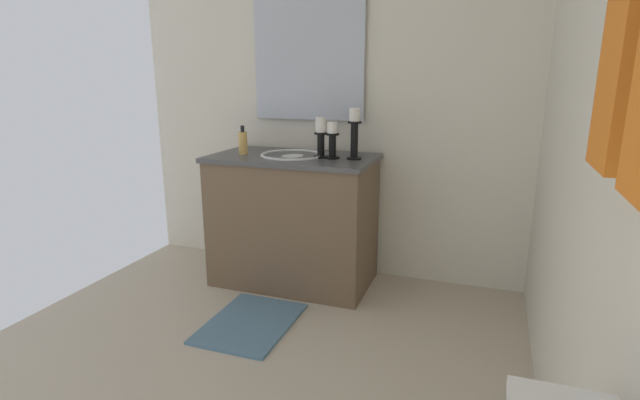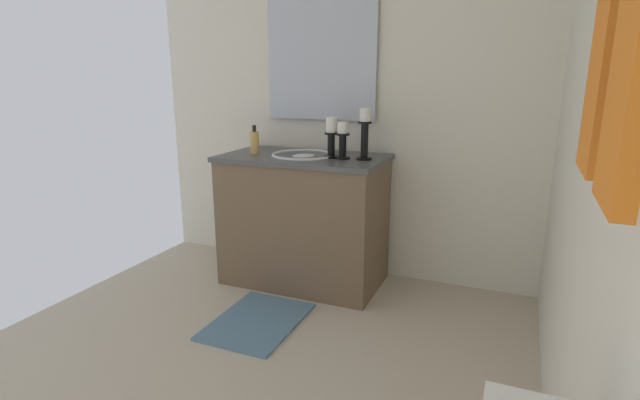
{
  "view_description": "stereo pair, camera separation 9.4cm",
  "coord_description": "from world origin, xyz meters",
  "px_view_note": "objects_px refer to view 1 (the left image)",
  "views": [
    {
      "loc": [
        1.47,
        1.04,
        1.32
      ],
      "look_at": [
        -0.17,
        0.46,
        0.87
      ],
      "focal_mm": 27.05,
      "sensor_mm": 36.0,
      "label": 1
    },
    {
      "loc": [
        1.43,
        1.13,
        1.32
      ],
      "look_at": [
        -0.17,
        0.46,
        0.87
      ],
      "focal_mm": 27.05,
      "sensor_mm": 36.0,
      "label": 2
    }
  ],
  "objects_px": {
    "sink_basin": "(293,162)",
    "bath_mat": "(250,323)",
    "candle_holder_tall": "(354,132)",
    "mirror": "(308,54)",
    "vanity_cabinet": "(293,220)",
    "soap_bottle": "(243,142)",
    "towel_near_vanity": "(618,57)",
    "candle_holder_mid": "(321,137)",
    "candle_holder_short": "(332,140)"
  },
  "relations": [
    {
      "from": "candle_holder_tall",
      "to": "candle_holder_short",
      "type": "relative_size",
      "value": 1.37
    },
    {
      "from": "sink_basin",
      "to": "mirror",
      "type": "distance_m",
      "value": 0.71
    },
    {
      "from": "sink_basin",
      "to": "candle_holder_tall",
      "type": "bearing_deg",
      "value": 90.34
    },
    {
      "from": "mirror",
      "to": "soap_bottle",
      "type": "relative_size",
      "value": 4.64
    },
    {
      "from": "vanity_cabinet",
      "to": "candle_holder_tall",
      "type": "relative_size",
      "value": 3.42
    },
    {
      "from": "vanity_cabinet",
      "to": "candle_holder_mid",
      "type": "relative_size",
      "value": 4.23
    },
    {
      "from": "candle_holder_mid",
      "to": "soap_bottle",
      "type": "relative_size",
      "value": 1.35
    },
    {
      "from": "sink_basin",
      "to": "candle_holder_tall",
      "type": "height_order",
      "value": "candle_holder_tall"
    },
    {
      "from": "candle_holder_tall",
      "to": "soap_bottle",
      "type": "relative_size",
      "value": 1.67
    },
    {
      "from": "candle_holder_short",
      "to": "sink_basin",
      "type": "bearing_deg",
      "value": -94.02
    },
    {
      "from": "sink_basin",
      "to": "mirror",
      "type": "relative_size",
      "value": 0.48
    },
    {
      "from": "vanity_cabinet",
      "to": "bath_mat",
      "type": "height_order",
      "value": "vanity_cabinet"
    },
    {
      "from": "mirror",
      "to": "towel_near_vanity",
      "type": "relative_size",
      "value": 1.92
    },
    {
      "from": "candle_holder_mid",
      "to": "soap_bottle",
      "type": "height_order",
      "value": "candle_holder_mid"
    },
    {
      "from": "sink_basin",
      "to": "bath_mat",
      "type": "relative_size",
      "value": 0.67
    },
    {
      "from": "soap_bottle",
      "to": "bath_mat",
      "type": "distance_m",
      "value": 1.12
    },
    {
      "from": "towel_near_vanity",
      "to": "mirror",
      "type": "bearing_deg",
      "value": -144.46
    },
    {
      "from": "candle_holder_mid",
      "to": "bath_mat",
      "type": "bearing_deg",
      "value": -17.28
    },
    {
      "from": "sink_basin",
      "to": "towel_near_vanity",
      "type": "distance_m",
      "value": 2.21
    },
    {
      "from": "mirror",
      "to": "candle_holder_tall",
      "type": "height_order",
      "value": "mirror"
    },
    {
      "from": "vanity_cabinet",
      "to": "bath_mat",
      "type": "distance_m",
      "value": 0.75
    },
    {
      "from": "mirror",
      "to": "sink_basin",
      "type": "bearing_deg",
      "value": 0.2
    },
    {
      "from": "mirror",
      "to": "candle_holder_short",
      "type": "relative_size",
      "value": 3.8
    },
    {
      "from": "candle_holder_tall",
      "to": "soap_bottle",
      "type": "height_order",
      "value": "candle_holder_tall"
    },
    {
      "from": "mirror",
      "to": "candle_holder_tall",
      "type": "xyz_separation_m",
      "value": [
        0.28,
        0.4,
        -0.46
      ]
    },
    {
      "from": "vanity_cabinet",
      "to": "candle_holder_mid",
      "type": "xyz_separation_m",
      "value": [
        0.01,
        0.19,
        0.54
      ]
    },
    {
      "from": "sink_basin",
      "to": "bath_mat",
      "type": "height_order",
      "value": "sink_basin"
    },
    {
      "from": "candle_holder_mid",
      "to": "sink_basin",
      "type": "bearing_deg",
      "value": -93.45
    },
    {
      "from": "candle_holder_mid",
      "to": "vanity_cabinet",
      "type": "bearing_deg",
      "value": -93.44
    },
    {
      "from": "vanity_cabinet",
      "to": "candle_holder_mid",
      "type": "bearing_deg",
      "value": 86.56
    },
    {
      "from": "vanity_cabinet",
      "to": "towel_near_vanity",
      "type": "relative_size",
      "value": 2.37
    },
    {
      "from": "candle_holder_tall",
      "to": "bath_mat",
      "type": "xyz_separation_m",
      "value": [
        0.63,
        -0.4,
        -0.99
      ]
    },
    {
      "from": "vanity_cabinet",
      "to": "candle_holder_tall",
      "type": "height_order",
      "value": "candle_holder_tall"
    },
    {
      "from": "mirror",
      "to": "candle_holder_short",
      "type": "xyz_separation_m",
      "value": [
        0.3,
        0.27,
        -0.5
      ]
    },
    {
      "from": "candle_holder_tall",
      "to": "sink_basin",
      "type": "bearing_deg",
      "value": -89.66
    },
    {
      "from": "vanity_cabinet",
      "to": "candle_holder_mid",
      "type": "height_order",
      "value": "candle_holder_mid"
    },
    {
      "from": "mirror",
      "to": "soap_bottle",
      "type": "bearing_deg",
      "value": -44.31
    },
    {
      "from": "vanity_cabinet",
      "to": "soap_bottle",
      "type": "relative_size",
      "value": 5.72
    },
    {
      "from": "soap_bottle",
      "to": "towel_near_vanity",
      "type": "bearing_deg",
      "value": 46.67
    },
    {
      "from": "vanity_cabinet",
      "to": "mirror",
      "type": "height_order",
      "value": "mirror"
    },
    {
      "from": "mirror",
      "to": "candle_holder_short",
      "type": "distance_m",
      "value": 0.64
    },
    {
      "from": "soap_bottle",
      "to": "towel_near_vanity",
      "type": "xyz_separation_m",
      "value": [
        1.6,
        1.69,
        0.44
      ]
    },
    {
      "from": "sink_basin",
      "to": "bath_mat",
      "type": "xyz_separation_m",
      "value": [
        0.63,
        -0.0,
        -0.79
      ]
    },
    {
      "from": "bath_mat",
      "to": "candle_holder_tall",
      "type": "bearing_deg",
      "value": 147.76
    },
    {
      "from": "sink_basin",
      "to": "towel_near_vanity",
      "type": "height_order",
      "value": "towel_near_vanity"
    },
    {
      "from": "vanity_cabinet",
      "to": "candle_holder_tall",
      "type": "xyz_separation_m",
      "value": [
        -0.0,
        0.4,
        0.58
      ]
    },
    {
      "from": "vanity_cabinet",
      "to": "soap_bottle",
      "type": "height_order",
      "value": "soap_bottle"
    },
    {
      "from": "vanity_cabinet",
      "to": "bath_mat",
      "type": "relative_size",
      "value": 1.72
    },
    {
      "from": "sink_basin",
      "to": "candle_holder_mid",
      "type": "xyz_separation_m",
      "value": [
        0.01,
        0.19,
        0.17
      ]
    },
    {
      "from": "candle_holder_mid",
      "to": "candle_holder_tall",
      "type": "bearing_deg",
      "value": 93.86
    }
  ]
}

